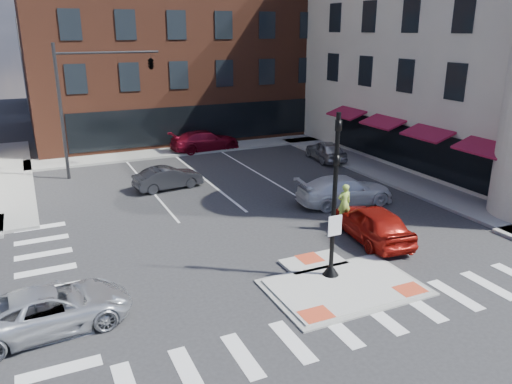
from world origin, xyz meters
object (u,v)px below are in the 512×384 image
red_sedan (372,223)px  white_pickup (345,190)px  bg_car_dark (168,178)px  silver_suv (51,309)px  cyclist (343,215)px  bg_car_red (205,141)px  bg_car_silver (326,151)px

red_sedan → white_pickup: 4.69m
red_sedan → white_pickup: bearing=-104.0°
white_pickup → bg_car_dark: white_pickup is taller
silver_suv → cyclist: size_ratio=2.19×
red_sedan → cyclist: bearing=-64.1°
bg_car_red → white_pickup: bearing=-172.3°
bg_car_dark → bg_car_silver: bearing=-89.1°
red_sedan → bg_car_red: size_ratio=0.88×
silver_suv → bg_car_red: bg_car_red is taller
silver_suv → white_pickup: (14.64, 5.78, 0.08)m
silver_suv → bg_car_dark: (7.00, 12.24, -0.03)m
red_sedan → cyclist: 1.50m
bg_car_dark → bg_car_silver: size_ratio=0.95×
red_sedan → bg_car_silver: (5.67, 12.56, -0.09)m
silver_suv → bg_car_dark: bearing=-34.4°
bg_car_silver → cyclist: 12.74m
silver_suv → cyclist: cyclist is taller
bg_car_silver → cyclist: (-6.17, -11.14, 0.04)m
bg_car_silver → bg_car_red: size_ratio=0.78×
bg_car_dark → bg_car_silver: (11.67, 1.70, 0.06)m
white_pickup → cyclist: cyclist is taller
bg_car_red → cyclist: cyclist is taller
bg_car_silver → white_pickup: bearing=71.6°
red_sedan → bg_car_dark: size_ratio=1.19×
bg_car_dark → cyclist: cyclist is taller
cyclist → white_pickup: bearing=-120.6°
white_pickup → bg_car_red: size_ratio=0.98×
white_pickup → bg_car_silver: white_pickup is taller
red_sedan → bg_car_silver: 13.78m
red_sedan → silver_suv: bearing=12.4°
white_pickup → cyclist: 3.67m
red_sedan → bg_car_dark: red_sedan is taller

